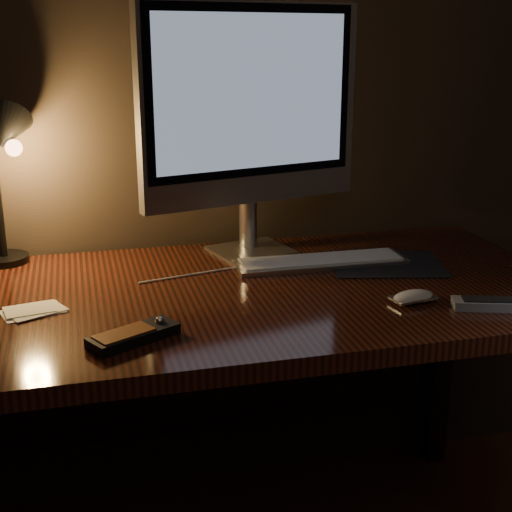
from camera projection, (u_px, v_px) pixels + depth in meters
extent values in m
cube|color=#2D231C|center=(183.00, 11.00, 1.78)|extent=(4.00, 0.02, 2.70)
cube|color=#3D180D|center=(219.00, 299.00, 1.59)|extent=(1.60, 0.75, 0.04)
cube|color=black|center=(440.00, 356.00, 2.18)|extent=(0.06, 0.06, 0.71)
cube|color=black|center=(196.00, 349.00, 1.99)|extent=(1.48, 0.02, 0.51)
cube|color=silver|center=(251.00, 251.00, 1.86)|extent=(0.23, 0.22, 0.01)
cylinder|color=silver|center=(248.00, 222.00, 1.87)|extent=(0.06, 0.06, 0.13)
cube|color=silver|center=(252.00, 105.00, 1.75)|extent=(0.58, 0.19, 0.48)
cube|color=black|center=(254.00, 92.00, 1.72)|extent=(0.54, 0.15, 0.41)
cube|color=#92A4C7|center=(254.00, 92.00, 1.71)|extent=(0.50, 0.13, 0.37)
cube|color=silver|center=(321.00, 261.00, 1.76)|extent=(0.43, 0.13, 0.02)
cube|color=black|center=(387.00, 264.00, 1.76)|extent=(0.31, 0.27, 0.00)
ellipsoid|color=white|center=(413.00, 298.00, 1.51)|extent=(0.10, 0.07, 0.02)
cube|color=black|center=(134.00, 336.00, 1.32)|extent=(0.18, 0.14, 0.02)
cube|color=brown|center=(133.00, 330.00, 1.32)|extent=(0.12, 0.10, 0.00)
sphere|color=silver|center=(133.00, 330.00, 1.32)|extent=(0.02, 0.02, 0.02)
cube|color=gray|center=(499.00, 304.00, 1.48)|extent=(0.20, 0.10, 0.02)
cube|color=black|center=(500.00, 300.00, 1.47)|extent=(0.16, 0.08, 0.00)
cylinder|color=red|center=(500.00, 298.00, 1.47)|extent=(0.01, 0.01, 0.00)
cylinder|color=#0C8C19|center=(500.00, 298.00, 1.47)|extent=(0.01, 0.01, 0.00)
cylinder|color=gold|center=(500.00, 298.00, 1.47)|extent=(0.01, 0.01, 0.00)
cylinder|color=#1433BF|center=(500.00, 298.00, 1.47)|extent=(0.01, 0.01, 0.00)
cube|color=white|center=(33.00, 311.00, 1.46)|extent=(0.14, 0.11, 0.01)
cylinder|color=black|center=(4.00, 259.00, 1.78)|extent=(0.15, 0.15, 0.02)
cone|color=black|center=(3.00, 133.00, 1.65)|extent=(0.16, 0.18, 0.15)
sphere|color=#FFB266|center=(14.00, 148.00, 1.65)|extent=(0.04, 0.04, 0.04)
cylinder|color=white|center=(247.00, 270.00, 1.71)|extent=(0.51, 0.01, 0.00)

